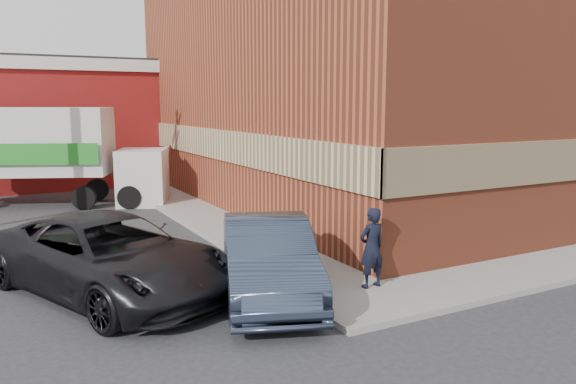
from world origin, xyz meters
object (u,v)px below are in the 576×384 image
brick_building (386,77)px  man (372,248)px  suv_a (110,256)px  sedan (268,259)px  box_truck (50,149)px

brick_building → man: 12.45m
brick_building → suv_a: (-11.93, -6.97, -3.91)m
brick_building → sedan: 13.19m
brick_building → box_truck: brick_building is taller
box_truck → sedan: bearing=-55.2°
suv_a → box_truck: (0.06, 10.88, 1.26)m
brick_building → suv_a: bearing=-149.7°
man → sedan: size_ratio=0.34×
sedan → box_truck: box_truck is taller
sedan → suv_a: size_ratio=0.82×
suv_a → box_truck: bearing=66.8°
brick_building → suv_a: brick_building is taller
box_truck → man: bearing=-48.3°
sedan → suv_a: bearing=170.1°
brick_building → sedan: bearing=-137.6°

